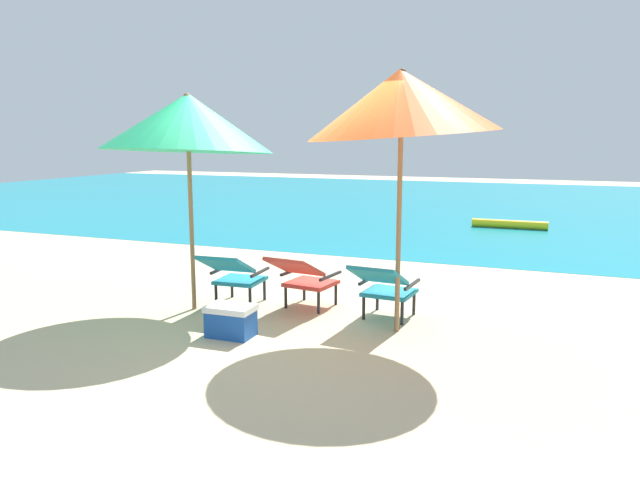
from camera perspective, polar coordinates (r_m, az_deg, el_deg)
ground_plane at (r=10.76m, az=6.94°, el=-1.00°), size 40.00×40.00×0.00m
ocean_band at (r=18.70m, az=13.33°, el=3.35°), size 40.00×18.00×0.01m
swim_buoy at (r=13.88m, az=17.40°, el=1.44°), size 1.60×0.18×0.18m
lounge_chair_left at (r=7.17m, az=-8.12°, el=-3.12°), size 0.59×0.90×0.68m
lounge_chair_center at (r=6.96m, az=-1.57°, el=-3.41°), size 0.65×0.94×0.68m
lounge_chair_right at (r=6.58m, az=6.06°, el=-4.23°), size 0.60×0.91×0.68m
beach_umbrella_left at (r=6.99m, az=-12.34°, el=10.74°), size 2.10×2.13×2.51m
beach_umbrella_right at (r=6.07m, az=7.68°, el=12.69°), size 2.62×2.61×2.69m
cooler_box at (r=6.19m, az=-8.39°, el=-7.51°), size 0.48×0.33×0.32m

